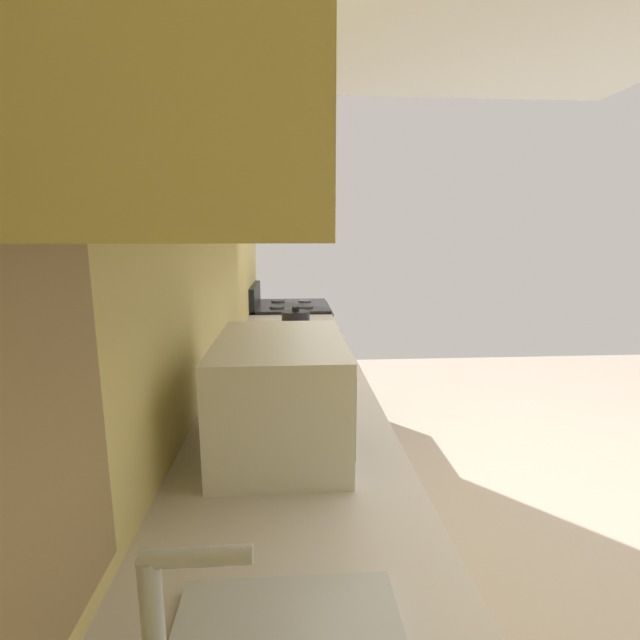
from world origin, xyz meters
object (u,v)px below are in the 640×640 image
object	(u,v)px
oven_range	(292,361)
bowl	(298,366)
kettle	(296,324)
microwave	(282,392)

from	to	relation	value
oven_range	bowl	distance (m)	1.80
oven_range	bowl	world-z (taller)	oven_range
bowl	kettle	xyz separation A→B (m)	(0.67, 0.00, 0.04)
bowl	microwave	bearing A→B (deg)	175.13
kettle	microwave	bearing A→B (deg)	177.64
oven_range	microwave	size ratio (longest dim) A/B	2.21
oven_range	kettle	xyz separation A→B (m)	(-1.06, -0.02, 0.52)
bowl	kettle	bearing A→B (deg)	0.00
kettle	oven_range	bearing A→B (deg)	1.23
oven_range	bowl	size ratio (longest dim) A/B	6.12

